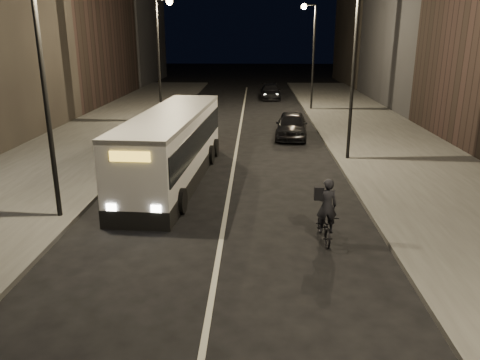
# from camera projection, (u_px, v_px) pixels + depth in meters

# --- Properties ---
(ground) EXTENTS (180.00, 180.00, 0.00)m
(ground) POSITION_uv_depth(u_px,v_px,m) (214.00, 281.00, 11.96)
(ground) COLOR black
(ground) RESTS_ON ground
(sidewalk_right) EXTENTS (7.00, 70.00, 0.16)m
(sidewalk_right) POSITION_uv_depth(u_px,v_px,m) (395.00, 150.00, 25.02)
(sidewalk_right) COLOR #3E3D3B
(sidewalk_right) RESTS_ON ground
(sidewalk_left) EXTENTS (7.00, 70.00, 0.16)m
(sidewalk_left) POSITION_uv_depth(u_px,v_px,m) (81.00, 148.00, 25.55)
(sidewalk_left) COLOR #3E3D3B
(sidewalk_left) RESTS_ON ground
(streetlight_right_mid) EXTENTS (1.20, 0.44, 8.12)m
(streetlight_right_mid) POSITION_uv_depth(u_px,v_px,m) (349.00, 49.00, 21.63)
(streetlight_right_mid) COLOR black
(streetlight_right_mid) RESTS_ON sidewalk_right
(streetlight_right_far) EXTENTS (1.20, 0.44, 8.12)m
(streetlight_right_far) POSITION_uv_depth(u_px,v_px,m) (311.00, 43.00, 36.89)
(streetlight_right_far) COLOR black
(streetlight_right_far) RESTS_ON sidewalk_right
(streetlight_left_near) EXTENTS (1.20, 0.44, 8.12)m
(streetlight_left_near) POSITION_uv_depth(u_px,v_px,m) (49.00, 57.00, 14.33)
(streetlight_left_near) COLOR black
(streetlight_left_near) RESTS_ON sidewalk_left
(streetlight_left_far) EXTENTS (1.20, 0.44, 8.12)m
(streetlight_left_far) POSITION_uv_depth(u_px,v_px,m) (162.00, 44.00, 31.50)
(streetlight_left_far) COLOR black
(streetlight_left_far) RESTS_ON sidewalk_left
(city_bus) EXTENTS (3.13, 11.09, 2.96)m
(city_bus) POSITION_uv_depth(u_px,v_px,m) (173.00, 144.00, 19.78)
(city_bus) COLOR silver
(city_bus) RESTS_ON ground
(cyclist_on_bicycle) EXTENTS (0.72, 1.80, 2.03)m
(cyclist_on_bicycle) POSITION_uv_depth(u_px,v_px,m) (325.00, 220.00, 14.11)
(cyclist_on_bicycle) COLOR black
(cyclist_on_bicycle) RESTS_ON ground
(car_near) EXTENTS (2.26, 4.70, 1.55)m
(car_near) POSITION_uv_depth(u_px,v_px,m) (292.00, 125.00, 28.20)
(car_near) COLOR black
(car_near) RESTS_ON ground
(car_mid) EXTENTS (1.70, 4.23, 1.37)m
(car_mid) POSITION_uv_depth(u_px,v_px,m) (201.00, 104.00, 37.48)
(car_mid) COLOR #313234
(car_mid) RESTS_ON ground
(car_far) EXTENTS (1.96, 4.71, 1.36)m
(car_far) POSITION_uv_depth(u_px,v_px,m) (270.00, 92.00, 45.09)
(car_far) COLOR black
(car_far) RESTS_ON ground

